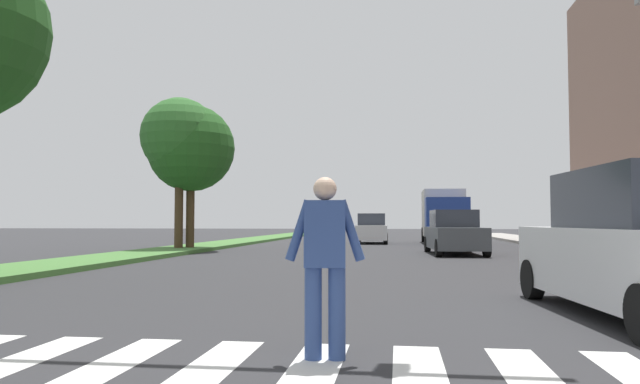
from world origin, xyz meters
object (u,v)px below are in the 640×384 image
(tree_distant, at_px, (191,148))
(sedan_distant, at_px, (372,230))
(tree_far, at_px, (180,137))
(truck_box_delivery, at_px, (444,215))
(pedestrian_performer, at_px, (325,258))
(sedan_midblock, at_px, (454,234))

(tree_distant, relative_size, sedan_distant, 1.38)
(tree_far, height_order, truck_box_delivery, tree_far)
(pedestrian_performer, xyz_separation_m, sedan_distant, (-0.86, 28.70, -0.14))
(tree_distant, bearing_deg, sedan_midblock, -5.78)
(pedestrian_performer, bearing_deg, truck_box_delivery, 83.57)
(sedan_midblock, height_order, truck_box_delivery, truck_box_delivery)
(tree_far, xyz_separation_m, truck_box_delivery, (11.89, 10.76, -3.23))
(tree_far, bearing_deg, pedestrian_performer, -65.15)
(truck_box_delivery, bearing_deg, pedestrian_performer, -96.43)
(sedan_midblock, bearing_deg, sedan_distant, 108.72)
(tree_distant, distance_m, sedan_midblock, 11.70)
(pedestrian_performer, bearing_deg, tree_far, 114.85)
(tree_distant, xyz_separation_m, sedan_midblock, (11.06, -1.12, -3.64))
(pedestrian_performer, distance_m, sedan_distant, 28.72)
(tree_far, distance_m, pedestrian_performer, 20.81)
(tree_distant, bearing_deg, sedan_distant, 52.91)
(truck_box_delivery, bearing_deg, sedan_distant, -171.77)
(tree_far, height_order, sedan_distant, tree_far)
(tree_far, distance_m, truck_box_delivery, 16.36)
(sedan_midblock, bearing_deg, tree_far, 176.41)
(tree_far, bearing_deg, tree_distant, 48.38)
(tree_far, relative_size, tree_distant, 1.04)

